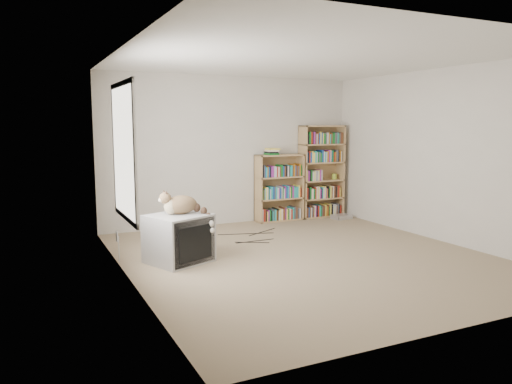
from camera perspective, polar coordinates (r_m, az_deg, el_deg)
name	(u,v)px	position (r m, az deg, el deg)	size (l,w,h in m)	color
floor	(307,257)	(6.51, 5.84, -7.42)	(4.50, 5.00, 0.01)	gray
wall_back	(231,151)	(8.53, -2.82, 4.73)	(4.50, 0.02, 2.50)	beige
wall_front	(471,181)	(4.37, 23.32, 1.21)	(4.50, 0.02, 2.50)	beige
wall_left	(127,167)	(5.48, -14.56, 2.80)	(0.02, 5.00, 2.50)	beige
wall_right	(442,155)	(7.71, 20.45, 3.93)	(0.02, 5.00, 2.50)	beige
ceiling	(310,58)	(6.33, 6.16, 14.97)	(4.50, 5.00, 0.02)	white
window	(124,152)	(5.66, -14.88, 4.46)	(0.02, 1.22, 1.52)	white
crt_tv	(178,238)	(6.27, -8.88, -5.27)	(0.87, 0.83, 0.60)	#ADADB0
cat	(185,207)	(6.23, -8.10, -1.72)	(0.64, 0.45, 0.50)	#3A2517
bookcase_tall	(321,173)	(9.24, 7.43, 2.12)	(0.84, 0.30, 1.68)	#A67A53
bookcase_short	(279,190)	(8.83, 2.62, 0.17)	(0.85, 0.30, 1.17)	#A67A53
book_stack	(272,151)	(8.70, 1.86, 4.66)	(0.20, 0.26, 0.11)	#A22115
green_mug	(334,176)	(9.38, 8.90, 1.78)	(0.09, 0.09, 0.10)	#9CBA35
framed_print	(317,175)	(9.30, 7.04, 1.99)	(0.13, 0.01, 0.18)	black
dvd_player	(342,217)	(9.16, 9.75, -2.80)	(0.33, 0.24, 0.08)	#BAB9BF
wall_outlet	(117,236)	(6.44, -15.61, -4.91)	(0.01, 0.08, 0.13)	silver
floor_cables	(277,235)	(7.73, 2.39, -4.91)	(1.20, 0.70, 0.01)	black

